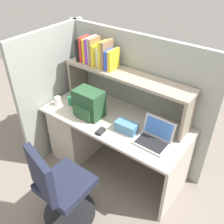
% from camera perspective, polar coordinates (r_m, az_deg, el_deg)
% --- Properties ---
extents(ground_plane, '(8.00, 8.00, 0.00)m').
position_cam_1_polar(ground_plane, '(3.18, 0.55, -12.19)').
color(ground_plane, slate).
extents(desk, '(1.60, 0.70, 0.73)m').
position_cam_1_polar(desk, '(3.08, -5.27, -3.85)').
color(desk, beige).
rests_on(desk, ground_plane).
extents(cubicle_partition_rear, '(1.84, 0.05, 1.55)m').
position_cam_1_polar(cubicle_partition_rear, '(2.92, 5.05, 2.70)').
color(cubicle_partition_rear, '#939991').
rests_on(cubicle_partition_rear, ground_plane).
extents(cubicle_partition_left, '(0.05, 1.06, 1.55)m').
position_cam_1_polar(cubicle_partition_left, '(3.13, -12.63, 4.25)').
color(cubicle_partition_left, '#939991').
rests_on(cubicle_partition_left, ground_plane).
extents(overhead_hutch, '(1.44, 0.28, 0.45)m').
position_cam_1_polar(overhead_hutch, '(2.64, 3.27, 6.65)').
color(overhead_hutch, gray).
rests_on(overhead_hutch, desk).
extents(reference_books_on_shelf, '(0.47, 0.19, 0.30)m').
position_cam_1_polar(reference_books_on_shelf, '(2.75, -3.50, 13.12)').
color(reference_books_on_shelf, black).
rests_on(reference_books_on_shelf, overhead_hutch).
extents(laptop, '(0.32, 0.27, 0.22)m').
position_cam_1_polar(laptop, '(2.41, 9.47, -5.71)').
color(laptop, '#B7BABF').
rests_on(laptop, desk).
extents(backpack, '(0.30, 0.23, 0.30)m').
position_cam_1_polar(backpack, '(2.67, -5.29, 1.85)').
color(backpack, '#264C2D').
rests_on(backpack, desk).
extents(computer_mouse, '(0.07, 0.11, 0.03)m').
position_cam_1_polar(computer_mouse, '(2.50, -2.57, -4.36)').
color(computer_mouse, '#262628').
rests_on(computer_mouse, desk).
extents(paper_cup, '(0.08, 0.08, 0.10)m').
position_cam_1_polar(paper_cup, '(2.95, -12.13, 2.43)').
color(paper_cup, white).
rests_on(paper_cup, desk).
extents(tissue_box, '(0.22, 0.13, 0.10)m').
position_cam_1_polar(tissue_box, '(2.51, 3.25, -3.35)').
color(tissue_box, teal).
rests_on(tissue_box, desk).
extents(snack_canister, '(0.10, 0.10, 0.10)m').
position_cam_1_polar(snack_canister, '(2.94, -8.99, 2.67)').
color(snack_canister, '#26723F').
rests_on(snack_canister, desk).
extents(office_chair, '(0.52, 0.53, 0.93)m').
position_cam_1_polar(office_chair, '(2.49, -11.44, -17.07)').
color(office_chair, black).
rests_on(office_chair, ground_plane).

